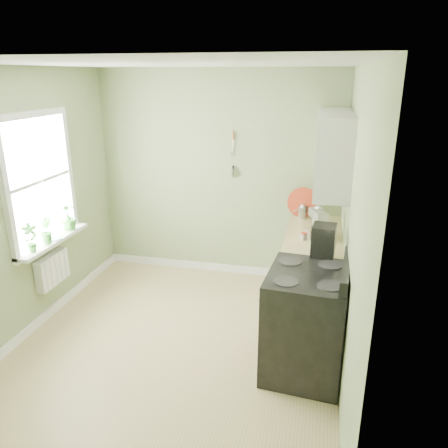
% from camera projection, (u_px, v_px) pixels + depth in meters
% --- Properties ---
extents(floor, '(3.20, 3.60, 0.02)m').
position_uv_depth(floor, '(178.00, 343.00, 4.50)').
color(floor, tan).
rests_on(floor, ground).
extents(ceiling, '(3.20, 3.60, 0.02)m').
position_uv_depth(ceiling, '(167.00, 62.00, 3.61)').
color(ceiling, white).
rests_on(ceiling, wall_back).
extents(wall_back, '(3.20, 0.02, 2.70)m').
position_uv_depth(wall_back, '(219.00, 176.00, 5.72)').
color(wall_back, gray).
rests_on(wall_back, floor).
extents(wall_left, '(0.02, 3.60, 2.70)m').
position_uv_depth(wall_left, '(21.00, 207.00, 4.40)').
color(wall_left, gray).
rests_on(wall_left, floor).
extents(wall_right, '(0.02, 3.60, 2.70)m').
position_uv_depth(wall_right, '(352.00, 231.00, 3.72)').
color(wall_right, gray).
rests_on(wall_right, floor).
extents(base_cabinets, '(0.60, 1.60, 0.87)m').
position_uv_depth(base_cabinets, '(312.00, 275.00, 5.00)').
color(base_cabinets, silver).
rests_on(base_cabinets, floor).
extents(countertop, '(0.64, 1.60, 0.04)m').
position_uv_depth(countertop, '(314.00, 238.00, 4.86)').
color(countertop, tan).
rests_on(countertop, base_cabinets).
extents(upper_cabinets, '(0.35, 1.40, 0.80)m').
position_uv_depth(upper_cabinets, '(334.00, 151.00, 4.61)').
color(upper_cabinets, silver).
rests_on(upper_cabinets, wall_right).
extents(window, '(0.06, 1.14, 1.44)m').
position_uv_depth(window, '(39.00, 181.00, 4.60)').
color(window, white).
rests_on(window, wall_left).
extents(window_sill, '(0.18, 1.14, 0.04)m').
position_uv_depth(window_sill, '(53.00, 241.00, 4.80)').
color(window_sill, white).
rests_on(window_sill, wall_left).
extents(radiator, '(0.12, 0.50, 0.35)m').
position_uv_depth(radiator, '(52.00, 270.00, 4.87)').
color(radiator, white).
rests_on(radiator, wall_left).
extents(wall_utensils, '(0.02, 0.14, 0.58)m').
position_uv_depth(wall_utensils, '(233.00, 161.00, 5.59)').
color(wall_utensils, tan).
rests_on(wall_utensils, wall_back).
extents(stove, '(0.77, 0.86, 1.11)m').
position_uv_depth(stove, '(306.00, 322.00, 3.94)').
color(stove, black).
rests_on(stove, floor).
extents(stand_mixer, '(0.27, 0.33, 0.35)m').
position_uv_depth(stand_mixer, '(318.00, 225.00, 4.75)').
color(stand_mixer, '#B2B2B7').
rests_on(stand_mixer, countertop).
extents(kettle, '(0.18, 0.11, 0.18)m').
position_uv_depth(kettle, '(302.00, 211.00, 5.44)').
color(kettle, silver).
rests_on(kettle, countertop).
extents(coffee_maker, '(0.23, 0.25, 0.37)m').
position_uv_depth(coffee_maker, '(323.00, 245.00, 4.13)').
color(coffee_maker, black).
rests_on(coffee_maker, countertop).
extents(red_tray, '(0.38, 0.08, 0.38)m').
position_uv_depth(red_tray, '(303.00, 203.00, 5.44)').
color(red_tray, '#A8341C').
rests_on(red_tray, countertop).
extents(jar, '(0.07, 0.07, 0.08)m').
position_uv_depth(jar, '(304.00, 236.00, 4.74)').
color(jar, '#B7AD97').
rests_on(jar, countertop).
extents(plant_a, '(0.19, 0.20, 0.32)m').
position_uv_depth(plant_a, '(30.00, 238.00, 4.40)').
color(plant_a, '#2C6C23').
rests_on(plant_a, window_sill).
extents(plant_b, '(0.20, 0.20, 0.29)m').
position_uv_depth(plant_b, '(45.00, 231.00, 4.63)').
color(plant_b, '#2C6C23').
rests_on(plant_b, window_sill).
extents(plant_c, '(0.25, 0.25, 0.31)m').
position_uv_depth(plant_c, '(68.00, 217.00, 5.04)').
color(plant_c, '#2C6C23').
rests_on(plant_c, window_sill).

